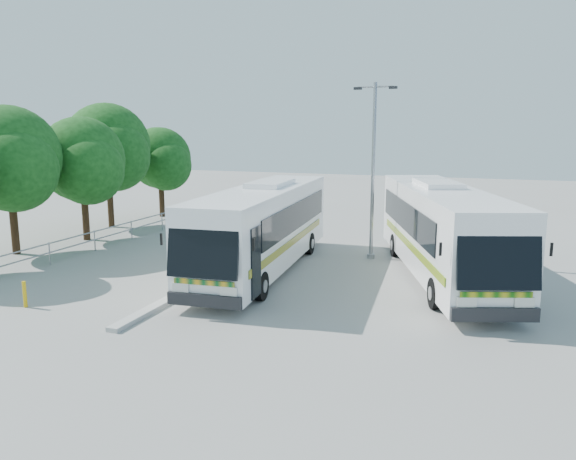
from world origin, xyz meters
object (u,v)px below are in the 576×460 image
at_px(tree_far_d, 108,146).
at_px(coach_main, 263,226).
at_px(coach_adjacent, 442,229).
at_px(tree_far_b, 9,157).
at_px(tree_far_c, 83,160).
at_px(lamppost, 373,163).
at_px(tree_far_e, 161,158).
at_px(bollard, 25,294).

bearing_deg(tree_far_d, coach_main, -27.63).
bearing_deg(coach_adjacent, tree_far_d, 146.59).
bearing_deg(coach_main, tree_far_b, -179.44).
xyz_separation_m(tree_far_c, lamppost, (15.07, 0.92, 0.08)).
height_order(tree_far_e, lamppost, lamppost).
bearing_deg(tree_far_d, tree_far_b, -87.77).
height_order(tree_far_c, coach_adjacent, tree_far_c).
bearing_deg(tree_far_b, lamppost, 16.79).
bearing_deg(coach_adjacent, lamppost, 126.28).
height_order(tree_far_b, tree_far_c, tree_far_b).
bearing_deg(bollard, tree_far_b, 136.58).
distance_m(tree_far_b, coach_main, 12.50).
xyz_separation_m(tree_far_c, bollard, (5.61, -10.06, -3.81)).
xyz_separation_m(tree_far_b, tree_far_d, (-0.30, 7.60, 0.25)).
height_order(tree_far_c, tree_far_e, tree_far_c).
bearing_deg(tree_far_c, tree_far_d, 107.83).
bearing_deg(tree_far_c, tree_far_b, -102.91).
bearing_deg(tree_far_b, bollard, -43.42).
relative_size(tree_far_e, coach_main, 0.47).
relative_size(tree_far_c, coach_adjacent, 0.50).
xyz_separation_m(tree_far_c, tree_far_e, (-0.51, 8.20, -0.37)).
bearing_deg(coach_adjacent, tree_far_c, 156.87).
xyz_separation_m(tree_far_c, coach_adjacent, (18.34, -1.36, -2.31)).
xyz_separation_m(tree_far_b, coach_main, (12.16, 1.08, -2.67)).
relative_size(tree_far_c, bollard, 7.26).
bearing_deg(lamppost, tree_far_e, 158.39).
xyz_separation_m(tree_far_c, tree_far_d, (-1.19, 3.70, 0.56)).
distance_m(tree_far_c, lamppost, 15.10).
height_order(tree_far_d, coach_adjacent, tree_far_d).
bearing_deg(bollard, coach_adjacent, 34.33).
bearing_deg(tree_far_b, coach_main, 5.06).
bearing_deg(tree_far_c, tree_far_e, 93.54).
bearing_deg(tree_far_e, coach_main, -43.11).
distance_m(tree_far_b, tree_far_d, 7.61).
xyz_separation_m(tree_far_b, tree_far_e, (0.39, 12.10, -0.68)).
bearing_deg(coach_adjacent, bollard, -164.55).
distance_m(tree_far_b, bollard, 9.86).
relative_size(tree_far_b, lamppost, 0.89).
relative_size(tree_far_d, coach_main, 0.58).
height_order(tree_far_b, coach_main, tree_far_b).
bearing_deg(tree_far_e, tree_far_c, -86.46).
xyz_separation_m(tree_far_e, lamppost, (15.57, -7.28, 0.45)).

